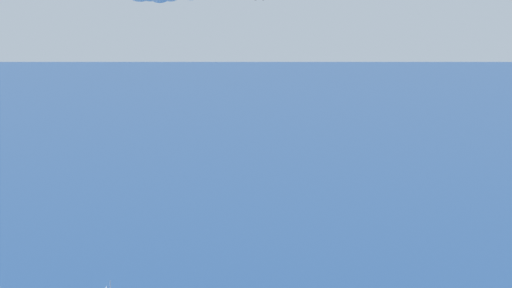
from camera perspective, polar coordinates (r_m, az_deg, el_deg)
The scene contains 0 objects.
Camera 1 is at (161.71, -6.80, 60.96)m, focal length 68.13 mm.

